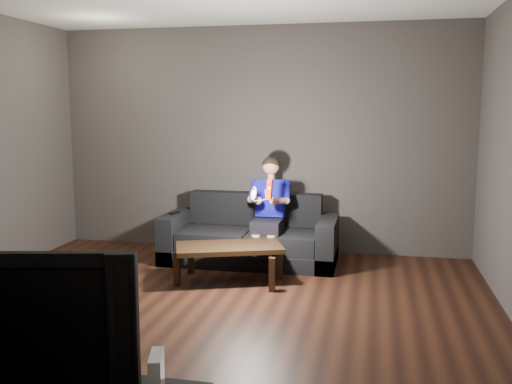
# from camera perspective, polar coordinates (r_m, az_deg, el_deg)

# --- Properties ---
(floor) EXTENTS (5.00, 5.00, 0.00)m
(floor) POSITION_cam_1_polar(r_m,az_deg,el_deg) (4.80, -5.71, -12.71)
(floor) COLOR black
(floor) RESTS_ON ground
(back_wall) EXTENTS (5.00, 0.04, 2.70)m
(back_wall) POSITION_cam_1_polar(r_m,az_deg,el_deg) (6.91, 0.41, 5.26)
(back_wall) COLOR #413B38
(back_wall) RESTS_ON ground
(sofa) EXTENTS (1.94, 0.84, 0.75)m
(sofa) POSITION_cam_1_polar(r_m,az_deg,el_deg) (6.47, -0.57, -4.85)
(sofa) COLOR black
(sofa) RESTS_ON floor
(child) EXTENTS (0.47, 0.58, 1.15)m
(child) POSITION_cam_1_polar(r_m,az_deg,el_deg) (6.30, 1.31, -1.16)
(child) COLOR black
(child) RESTS_ON sofa
(wii_remote_red) EXTENTS (0.06, 0.08, 0.21)m
(wii_remote_red) POSITION_cam_1_polar(r_m,az_deg,el_deg) (5.82, 1.36, 0.24)
(wii_remote_red) COLOR red
(wii_remote_red) RESTS_ON child
(nunchuk_white) EXTENTS (0.09, 0.11, 0.16)m
(nunchuk_white) POSITION_cam_1_polar(r_m,az_deg,el_deg) (5.86, -0.23, -0.13)
(nunchuk_white) COLOR white
(nunchuk_white) RESTS_ON child
(wii_remote_black) EXTENTS (0.08, 0.15, 0.03)m
(wii_remote_black) POSITION_cam_1_polar(r_m,az_deg,el_deg) (6.58, -8.15, -2.06)
(wii_remote_black) COLOR black
(wii_remote_black) RESTS_ON sofa
(coffee_table) EXTENTS (1.16, 0.85, 0.38)m
(coffee_table) POSITION_cam_1_polar(r_m,az_deg,el_deg) (5.70, -2.70, -5.82)
(coffee_table) COLOR black
(coffee_table) RESTS_ON floor
(tv) EXTENTS (1.07, 0.36, 0.61)m
(tv) POSITION_cam_1_polar(r_m,az_deg,el_deg) (2.60, -22.95, -11.55)
(tv) COLOR black
(tv) RESTS_ON media_console
(wii_console) EXTENTS (0.09, 0.16, 0.21)m
(wii_console) POSITION_cam_1_polar(r_m,az_deg,el_deg) (2.40, -9.91, -17.94)
(wii_console) COLOR white
(wii_console) RESTS_ON media_console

